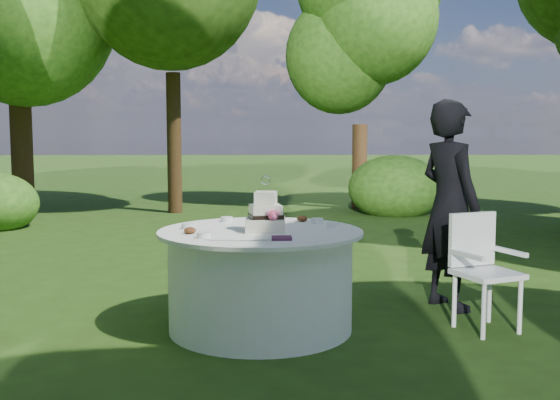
% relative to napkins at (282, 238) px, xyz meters
% --- Properties ---
extents(ground, '(80.00, 80.00, 0.00)m').
position_rel_napkins_xyz_m(ground, '(-0.15, 0.44, -0.78)').
color(ground, '#223C10').
rests_on(ground, ground).
extents(napkins, '(0.14, 0.14, 0.02)m').
position_rel_napkins_xyz_m(napkins, '(0.00, 0.00, 0.00)').
color(napkins, '#4D213E').
rests_on(napkins, table).
extents(feather_plume, '(0.48, 0.07, 0.01)m').
position_rel_napkins_xyz_m(feather_plume, '(-0.30, -0.04, -0.00)').
color(feather_plume, white).
rests_on(feather_plume, table).
extents(guest, '(0.66, 0.77, 1.79)m').
position_rel_napkins_xyz_m(guest, '(1.46, 1.03, 0.11)').
color(guest, black).
rests_on(guest, ground).
extents(table, '(1.56, 1.56, 0.77)m').
position_rel_napkins_xyz_m(table, '(-0.15, 0.44, -0.39)').
color(table, white).
rests_on(table, ground).
extents(cake, '(0.30, 0.31, 0.42)m').
position_rel_napkins_xyz_m(cake, '(-0.11, 0.39, 0.10)').
color(cake, silver).
rests_on(cake, table).
extents(chair, '(0.54, 0.54, 0.89)m').
position_rel_napkins_xyz_m(chair, '(1.55, 0.43, -0.26)').
color(chair, white).
rests_on(chair, ground).
extents(votives, '(1.23, 0.96, 0.04)m').
position_rel_napkins_xyz_m(votives, '(-0.20, 0.58, 0.01)').
color(votives, silver).
rests_on(votives, table).
extents(petal_cups, '(0.95, 0.74, 0.05)m').
position_rel_napkins_xyz_m(petal_cups, '(-0.24, 0.59, 0.02)').
color(petal_cups, '#562D16').
rests_on(petal_cups, table).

